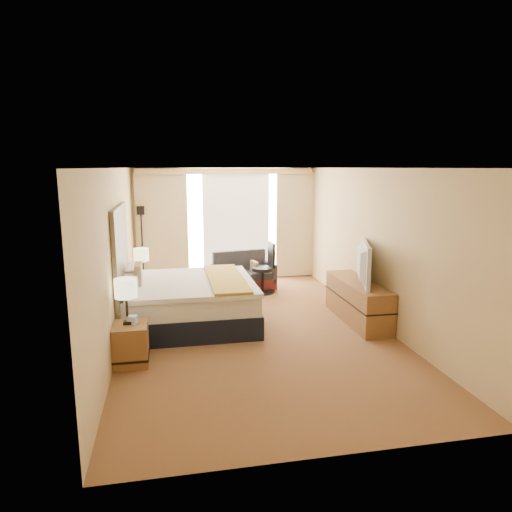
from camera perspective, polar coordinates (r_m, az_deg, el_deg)
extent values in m
cube|color=maroon|center=(7.64, -0.37, -8.95)|extent=(4.20, 7.00, 0.02)
cube|color=white|center=(7.18, -0.40, 10.95)|extent=(4.20, 7.00, 0.02)
cube|color=#D9BE84|center=(10.72, -3.86, 3.98)|extent=(4.20, 0.02, 2.60)
cube|color=#D9BE84|center=(4.01, 9.01, -8.17)|extent=(4.20, 0.02, 2.60)
cube|color=#D9BE84|center=(7.22, -17.00, 0.08)|extent=(0.02, 7.00, 2.60)
cube|color=#D9BE84|center=(7.95, 14.66, 1.18)|extent=(0.02, 7.00, 2.60)
cube|color=black|center=(7.41, -16.54, 0.23)|extent=(0.06, 1.85, 1.50)
cube|color=olive|center=(6.46, -15.36, -10.56)|extent=(0.45, 0.52, 0.55)
cube|color=olive|center=(8.83, -14.22, -4.64)|extent=(0.45, 0.52, 0.55)
cube|color=olive|center=(8.05, 12.59, -5.54)|extent=(0.50, 1.80, 0.70)
cube|color=white|center=(10.72, -2.52, 4.11)|extent=(2.30, 0.02, 2.30)
cube|color=beige|center=(10.52, -11.65, 3.48)|extent=(1.15, 0.09, 2.50)
cube|color=beige|center=(10.93, 4.85, 3.95)|extent=(0.90, 0.09, 2.50)
cube|color=white|center=(10.69, -2.48, 3.82)|extent=(1.55, 0.04, 2.50)
cube|color=#D9BE84|center=(10.48, -3.84, 10.51)|extent=(4.00, 0.16, 0.12)
cube|color=black|center=(7.84, -8.54, -7.12)|extent=(2.22, 2.01, 0.37)
cube|color=white|center=(7.74, -8.61, -4.71)|extent=(2.16, 1.95, 0.32)
cube|color=white|center=(7.69, -8.02, -3.36)|extent=(2.03, 2.03, 0.07)
cube|color=#B88C2A|center=(7.73, -3.81, -2.80)|extent=(0.58, 2.03, 0.04)
cube|color=white|center=(7.21, -15.83, -3.57)|extent=(0.30, 0.82, 0.19)
cube|color=white|center=(8.15, -15.30, -1.88)|extent=(0.30, 0.82, 0.19)
cube|color=beige|center=(7.66, -14.46, -2.33)|extent=(0.11, 0.44, 0.38)
cube|color=#591919|center=(9.95, -1.55, -3.49)|extent=(1.40, 0.92, 0.23)
cube|color=#323237|center=(9.86, -1.47, -2.49)|extent=(1.28, 0.77, 0.15)
cube|color=#323237|center=(10.11, -2.11, -0.71)|extent=(1.20, 0.35, 0.51)
cube|color=#323237|center=(9.71, -4.89, -2.57)|extent=(0.22, 0.70, 0.42)
cube|color=#323237|center=(10.12, 1.63, -1.98)|extent=(0.22, 0.70, 0.42)
cube|color=beige|center=(9.91, -0.22, -1.49)|extent=(0.13, 0.33, 0.30)
cube|color=black|center=(10.69, -13.81, -3.36)|extent=(0.22, 0.22, 0.02)
cylinder|color=black|center=(10.52, -14.01, 0.87)|extent=(0.03, 0.03, 1.58)
cube|color=black|center=(10.41, -14.23, 5.57)|extent=(0.16, 0.16, 0.18)
cylinder|color=black|center=(9.71, 0.85, -4.47)|extent=(0.52, 0.52, 0.03)
cylinder|color=black|center=(9.64, 0.85, -3.01)|extent=(0.06, 0.06, 0.47)
cylinder|color=black|center=(9.59, 0.86, -1.63)|extent=(0.46, 0.46, 0.07)
cube|color=black|center=(9.58, 1.94, 0.19)|extent=(0.07, 0.42, 0.52)
cube|color=black|center=(6.39, -15.75, -8.00)|extent=(0.11, 0.11, 0.04)
cylinder|color=black|center=(6.33, -15.85, -6.23)|extent=(0.03, 0.03, 0.37)
cylinder|color=beige|center=(6.26, -15.98, -3.88)|extent=(0.30, 0.30, 0.25)
cube|color=black|center=(8.83, -14.03, -2.66)|extent=(0.10, 0.10, 0.04)
cylinder|color=black|center=(8.79, -14.09, -1.44)|extent=(0.03, 0.03, 0.35)
cylinder|color=beige|center=(8.74, -14.17, 0.17)|extent=(0.28, 0.28, 0.24)
cube|color=#99BDEC|center=(6.39, -15.19, -7.69)|extent=(0.15, 0.15, 0.11)
cube|color=black|center=(8.67, -14.22, -2.82)|extent=(0.20, 0.17, 0.07)
imported|color=black|center=(7.80, 12.69, -0.82)|extent=(0.56, 1.18, 0.69)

